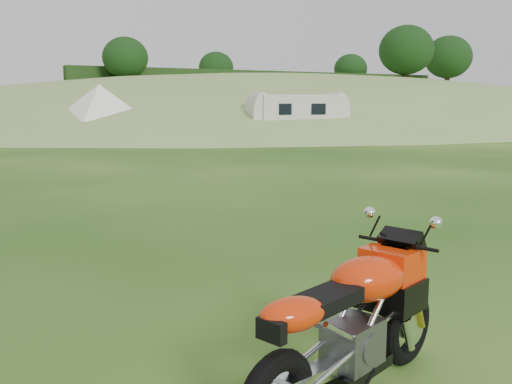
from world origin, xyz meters
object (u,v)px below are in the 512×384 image
tent_right (202,113)px  tent_mid (100,112)px  caravan (297,117)px  sport_motorcycle (352,315)px

tent_right → tent_mid: bearing=170.9°
tent_mid → caravan: 8.75m
tent_mid → caravan: tent_mid is taller
tent_right → sport_motorcycle: bearing=-128.3°
sport_motorcycle → caravan: caravan is taller
sport_motorcycle → tent_right: size_ratio=0.70×
tent_mid → tent_right: (5.24, 0.70, -0.15)m
tent_mid → caravan: bearing=-44.5°
tent_right → caravan: (2.22, -5.27, -0.09)m
tent_mid → tent_right: tent_mid is taller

